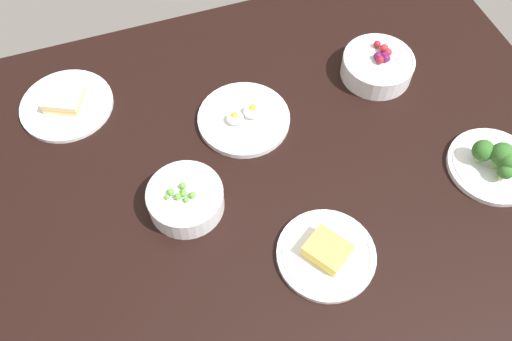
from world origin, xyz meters
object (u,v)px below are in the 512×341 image
at_px(plate_cheese, 326,253).
at_px(plate_eggs, 244,118).
at_px(bowl_peas, 186,199).
at_px(plate_sandwich, 66,104).
at_px(bowl_berries, 377,66).
at_px(plate_broccoli, 495,163).

relative_size(plate_cheese, plate_eggs, 0.92).
distance_m(bowl_peas, plate_sandwich, 0.41).
distance_m(bowl_peas, bowl_berries, 0.59).
height_order(plate_sandwich, plate_broccoli, plate_broccoli).
height_order(plate_sandwich, bowl_berries, bowl_berries).
height_order(plate_eggs, bowl_berries, bowl_berries).
relative_size(plate_broccoli, bowl_berries, 1.14).
bearing_deg(plate_broccoli, plate_cheese, 9.46).
bearing_deg(bowl_berries, plate_eggs, 5.04).
distance_m(plate_cheese, plate_broccoli, 0.44).
height_order(plate_cheese, bowl_berries, bowl_berries).
height_order(plate_cheese, plate_broccoli, plate_broccoli).
height_order(plate_eggs, plate_broccoli, plate_broccoli).
relative_size(plate_eggs, plate_broccoli, 1.08).
relative_size(bowl_peas, plate_sandwich, 0.73).
xyz_separation_m(bowl_peas, plate_eggs, (-0.19, -0.18, -0.02)).
bearing_deg(plate_broccoli, bowl_peas, -11.20).
relative_size(plate_sandwich, bowl_berries, 1.25).
distance_m(plate_sandwich, bowl_berries, 0.77).
bearing_deg(bowl_berries, plate_broccoli, 109.33).
bearing_deg(plate_cheese, bowl_berries, -127.11).
xyz_separation_m(bowl_peas, bowl_berries, (-0.55, -0.21, -0.00)).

